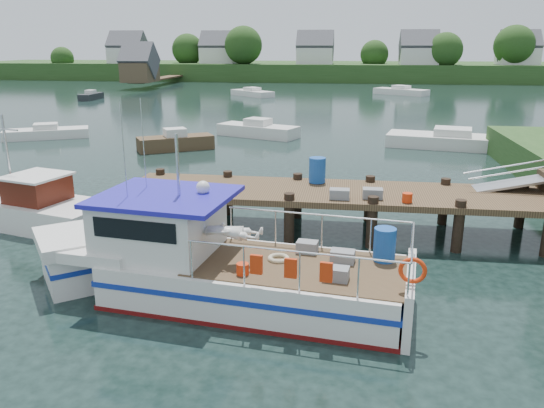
# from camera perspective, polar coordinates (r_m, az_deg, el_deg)

# --- Properties ---
(ground_plane) EXTENTS (160.00, 160.00, 0.00)m
(ground_plane) POSITION_cam_1_polar(r_m,az_deg,el_deg) (17.67, 3.92, -2.79)
(ground_plane) COLOR black
(far_shore) EXTENTS (140.00, 42.55, 9.22)m
(far_shore) POSITION_cam_1_polar(r_m,az_deg,el_deg) (99.07, 7.83, 14.34)
(far_shore) COLOR #2A4B1F
(far_shore) RESTS_ON ground
(dock) EXTENTS (16.60, 3.00, 4.78)m
(dock) POSITION_cam_1_polar(r_m,az_deg,el_deg) (17.83, 25.45, 3.28)
(dock) COLOR #4D3924
(dock) RESTS_ON ground
(lobster_boat) EXTENTS (9.80, 3.87, 4.71)m
(lobster_boat) POSITION_cam_1_polar(r_m,az_deg,el_deg) (12.88, -6.90, -6.40)
(lobster_boat) COLOR silver
(lobster_boat) RESTS_ON ground
(work_boat) EXTENTS (7.07, 3.62, 3.72)m
(work_boat) POSITION_cam_1_polar(r_m,az_deg,el_deg) (20.03, -25.22, -0.26)
(work_boat) COLOR silver
(work_boat) RESTS_ON ground
(moored_rowboat) EXTENTS (4.47, 3.52, 1.26)m
(moored_rowboat) POSITION_cam_1_polar(r_m,az_deg,el_deg) (31.75, -10.33, 6.59)
(moored_rowboat) COLOR #4D3924
(moored_rowboat) RESTS_ON ground
(moored_far) EXTENTS (6.84, 5.62, 1.14)m
(moored_far) POSITION_cam_1_polar(r_m,az_deg,el_deg) (69.39, 13.70, 11.70)
(moored_far) COLOR silver
(moored_far) RESTS_ON ground
(moored_a) EXTENTS (5.51, 3.96, 0.97)m
(moored_a) POSITION_cam_1_polar(r_m,az_deg,el_deg) (38.32, -23.09, 7.07)
(moored_a) COLOR silver
(moored_a) RESTS_ON ground
(moored_b) EXTENTS (5.80, 3.77, 1.22)m
(moored_b) POSITION_cam_1_polar(r_m,az_deg,el_deg) (35.94, -1.52, 7.98)
(moored_b) COLOR silver
(moored_b) RESTS_ON ground
(moored_c) EXTENTS (7.88, 4.04, 1.19)m
(moored_c) POSITION_cam_1_polar(r_m,az_deg,el_deg) (33.65, 18.79, 6.49)
(moored_c) COLOR silver
(moored_c) RESTS_ON ground
(moored_d) EXTENTS (5.96, 5.75, 1.05)m
(moored_d) POSITION_cam_1_polar(r_m,az_deg,el_deg) (65.64, -2.14, 11.86)
(moored_d) COLOR silver
(moored_d) RESTS_ON ground
(moored_e) EXTENTS (1.37, 3.90, 1.07)m
(moored_e) POSITION_cam_1_polar(r_m,az_deg,el_deg) (64.62, -18.90, 10.93)
(moored_e) COLOR black
(moored_e) RESTS_ON ground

